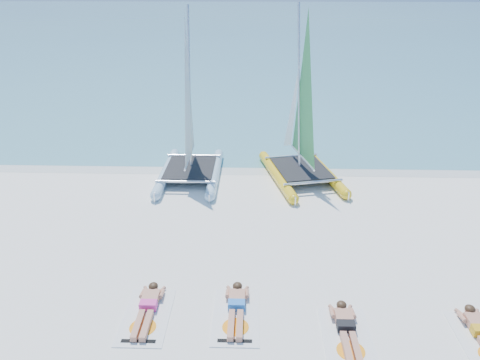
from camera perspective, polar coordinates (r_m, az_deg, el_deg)
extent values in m
plane|color=white|center=(12.83, 0.98, -7.91)|extent=(140.00, 140.00, 0.00)
cube|color=#6DB7B4|center=(74.21, 1.76, 18.63)|extent=(140.00, 115.00, 0.01)
cube|color=silver|center=(17.74, 1.25, 1.49)|extent=(140.00, 1.40, 0.01)
cylinder|color=#BDE7F9|center=(17.12, -9.00, 0.94)|extent=(0.36, 3.96, 0.35)
cone|color=#BDE7F9|center=(19.11, -7.85, 3.49)|extent=(0.33, 0.51, 0.33)
cylinder|color=#BDE7F9|center=(16.88, -3.09, 0.88)|extent=(0.36, 3.96, 0.35)
cone|color=#BDE7F9|center=(18.90, -2.55, 3.46)|extent=(0.33, 0.51, 0.33)
cube|color=black|center=(16.90, -6.10, 1.54)|extent=(1.71, 2.18, 0.03)
cylinder|color=silver|center=(16.75, -6.18, 11.11)|extent=(0.08, 1.04, 5.45)
cylinder|color=yellow|center=(16.71, 4.53, 0.60)|extent=(1.25, 3.99, 0.35)
cone|color=yellow|center=(18.69, 2.72, 3.23)|extent=(0.44, 0.58, 0.34)
cylinder|color=yellow|center=(17.26, 10.26, 1.06)|extent=(1.25, 3.99, 0.35)
cone|color=yellow|center=(19.18, 7.93, 3.57)|extent=(0.44, 0.58, 0.34)
cube|color=black|center=(16.89, 7.48, 1.48)|extent=(2.18, 2.54, 0.03)
cylinder|color=silver|center=(16.71, 7.21, 11.17)|extent=(0.32, 1.05, 5.52)
cube|color=white|center=(10.65, -11.34, -16.00)|extent=(1.00, 1.85, 0.02)
cube|color=tan|center=(10.91, -10.90, -14.12)|extent=(0.36, 0.55, 0.17)
cube|color=#E4359A|center=(10.75, -11.12, -14.75)|extent=(0.37, 0.22, 0.17)
cube|color=tan|center=(10.33, -11.83, -16.98)|extent=(0.31, 0.85, 0.13)
sphere|color=tan|center=(11.17, -10.52, -12.80)|extent=(0.21, 0.21, 0.21)
ellipsoid|color=#342213|center=(11.15, -10.52, -12.60)|extent=(0.22, 0.24, 0.15)
cube|color=white|center=(10.46, -0.48, -16.27)|extent=(1.00, 1.85, 0.02)
cube|color=tan|center=(10.73, -0.39, -14.34)|extent=(0.36, 0.55, 0.17)
cube|color=blue|center=(10.57, -0.43, -14.99)|extent=(0.37, 0.22, 0.17)
cube|color=tan|center=(10.13, -0.56, -17.30)|extent=(0.31, 0.85, 0.13)
sphere|color=tan|center=(11.00, -0.31, -12.99)|extent=(0.21, 0.21, 0.21)
ellipsoid|color=#342213|center=(10.98, -0.31, -12.79)|extent=(0.22, 0.24, 0.15)
cube|color=white|center=(10.19, 12.97, -18.31)|extent=(1.00, 1.85, 0.02)
cube|color=tan|center=(10.44, 12.60, -16.29)|extent=(0.36, 0.55, 0.17)
cube|color=black|center=(10.29, 12.80, -16.98)|extent=(0.37, 0.22, 0.17)
cube|color=tan|center=(9.88, 13.41, -19.41)|extent=(0.31, 0.85, 0.13)
sphere|color=tan|center=(10.70, 12.27, -14.85)|extent=(0.21, 0.21, 0.21)
ellipsoid|color=#342213|center=(10.68, 12.28, -14.65)|extent=(0.22, 0.24, 0.15)
cube|color=tan|center=(11.24, 26.93, -15.39)|extent=(0.36, 0.55, 0.17)
sphere|color=tan|center=(11.47, 26.23, -14.11)|extent=(0.21, 0.21, 0.21)
ellipsoid|color=#342213|center=(11.46, 26.25, -13.92)|extent=(0.22, 0.24, 0.15)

